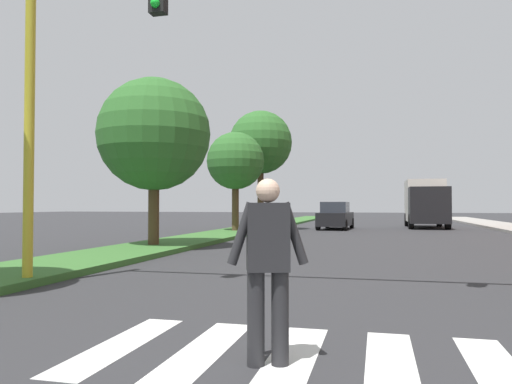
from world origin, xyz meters
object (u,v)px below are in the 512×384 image
object	(u,v)px
sedan_midblock	(336,216)
pedestrian_performer	(268,262)
truck_box_delivery	(426,202)
traffic_light_gantry	(155,35)
tree_far	(235,161)
tree_mid	(154,135)
tree_distant	(261,143)

from	to	relation	value
sedan_midblock	pedestrian_performer	bearing A→B (deg)	-86.64
truck_box_delivery	traffic_light_gantry	bearing A→B (deg)	-104.58
sedan_midblock	tree_far	bearing A→B (deg)	-129.65
tree_mid	sedan_midblock	world-z (taller)	tree_mid
tree_mid	truck_box_delivery	size ratio (longest dim) A/B	0.89
truck_box_delivery	tree_distant	bearing A→B (deg)	-149.83
tree_mid	tree_distant	xyz separation A→B (m)	(0.60, 12.75, 1.30)
tree_distant	traffic_light_gantry	xyz separation A→B (m)	(2.96, -20.06, -0.75)
tree_far	pedestrian_performer	xyz separation A→B (m)	(6.15, -19.82, -2.79)
traffic_light_gantry	sedan_midblock	distance (m)	22.54
tree_distant	sedan_midblock	xyz separation A→B (m)	(4.15, 2.16, -4.33)
tree_far	tree_distant	bearing A→B (deg)	81.58
pedestrian_performer	sedan_midblock	xyz separation A→B (m)	(-1.49, 25.44, -0.17)
sedan_midblock	truck_box_delivery	xyz separation A→B (m)	(5.49, 3.44, 0.87)
tree_mid	tree_far	bearing A→B (deg)	89.48
tree_mid	pedestrian_performer	bearing A→B (deg)	-59.36
tree_far	sedan_midblock	bearing A→B (deg)	50.35
tree_mid	tree_distant	bearing A→B (deg)	87.32
traffic_light_gantry	tree_mid	bearing A→B (deg)	115.90
traffic_light_gantry	pedestrian_performer	xyz separation A→B (m)	(2.68, -3.21, -3.41)
sedan_midblock	truck_box_delivery	bearing A→B (deg)	32.07
tree_distant	sedan_midblock	size ratio (longest dim) A/B	1.55
tree_mid	traffic_light_gantry	bearing A→B (deg)	-64.10
tree_distant	truck_box_delivery	bearing A→B (deg)	30.17
tree_distant	pedestrian_performer	world-z (taller)	tree_distant
tree_distant	pedestrian_performer	bearing A→B (deg)	-76.38
tree_far	tree_distant	size ratio (longest dim) A/B	0.75
pedestrian_performer	tree_distant	bearing A→B (deg)	103.62
tree_distant	traffic_light_gantry	size ratio (longest dim) A/B	0.80
tree_mid	tree_far	distance (m)	9.29
tree_far	tree_distant	world-z (taller)	tree_distant
tree_far	truck_box_delivery	bearing A→B (deg)	41.76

